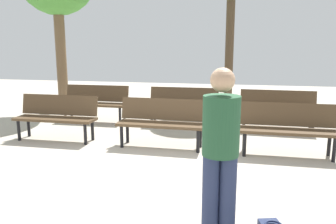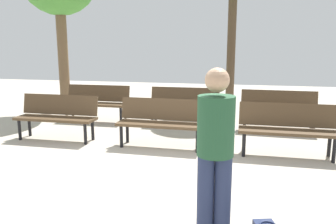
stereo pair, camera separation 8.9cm
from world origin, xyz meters
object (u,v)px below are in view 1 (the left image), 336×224
bench_r0_c1 (162,120)px  bench_r1_c1 (183,104)px  bench_r0_c2 (288,126)px  bench_r1_c2 (278,108)px  visitor_with_backpack (220,145)px  bench_r0_c0 (57,114)px  bench_r1_c0 (96,101)px

bench_r0_c1 → bench_r1_c1: 1.73m
bench_r0_c1 → bench_r0_c2: (2.18, -0.05, 0.00)m
bench_r0_c2 → bench_r1_c2: size_ratio=0.99×
visitor_with_backpack → bench_r0_c1: bearing=-73.7°
bench_r0_c0 → visitor_with_backpack: bearing=-40.8°
bench_r1_c2 → bench_r1_c1: bearing=179.7°
bench_r0_c0 → bench_r1_c1: bearing=37.0°
bench_r0_c2 → bench_r1_c2: same height
bench_r1_c1 → visitor_with_backpack: size_ratio=0.97×
bench_r0_c0 → bench_r0_c2: size_ratio=1.00×
bench_r1_c0 → visitor_with_backpack: size_ratio=0.97×
bench_r0_c2 → bench_r1_c1: bearing=139.4°
visitor_with_backpack → bench_r1_c1: bearing=-83.2°
bench_r1_c2 → bench_r0_c1: bearing=-141.4°
bench_r1_c1 → bench_r0_c0: bearing=-143.4°
bench_r0_c0 → bench_r1_c2: 4.63m
bench_r1_c0 → visitor_with_backpack: bearing=-55.0°
bench_r0_c2 → bench_r1_c2: (0.02, 1.71, 0.00)m
bench_r0_c2 → bench_r1_c1: size_ratio=1.00×
bench_r1_c1 → bench_r0_c2: bearing=-41.1°
bench_r1_c1 → bench_r1_c2: (2.09, -0.07, 0.00)m
bench_r0_c0 → visitor_with_backpack: size_ratio=0.97×
bench_r0_c0 → visitor_with_backpack: visitor_with_backpack is taller
visitor_with_backpack → bench_r1_c2: bearing=-109.2°
bench_r1_c0 → bench_r1_c1: (2.17, -0.02, 0.00)m
bench_r1_c1 → visitor_with_backpack: (1.07, -4.56, 0.43)m
bench_r1_c1 → bench_r1_c2: size_ratio=0.99×
bench_r1_c2 → bench_r0_c2: bearing=-89.0°
visitor_with_backpack → bench_r0_c2: bearing=-116.1°
bench_r0_c0 → bench_r0_c1: same height
bench_r1_c0 → bench_r0_c2: bearing=-23.3°
bench_r1_c1 → visitor_with_backpack: visitor_with_backpack is taller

